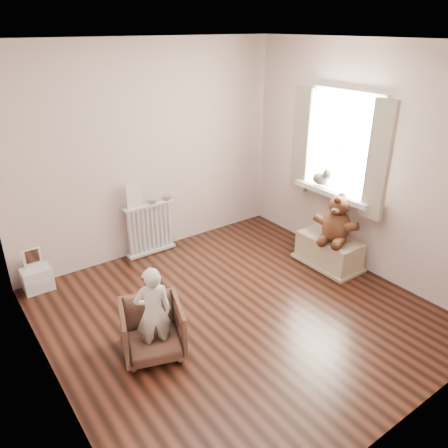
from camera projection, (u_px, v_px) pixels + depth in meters
floor at (238, 312)px, 4.52m from camera, size 3.60×3.60×0.01m
ceiling at (242, 41)px, 3.44m from camera, size 3.60×3.60×0.01m
back_wall at (149, 152)px, 5.31m from camera, size 3.60×0.02×2.60m
front_wall at (420, 281)px, 2.65m from camera, size 3.60×0.02×2.60m
left_wall at (34, 249)px, 3.02m from camera, size 0.02×3.60×2.60m
right_wall at (365, 162)px, 4.94m from camera, size 0.02×3.60×2.60m
window at (344, 144)px, 5.07m from camera, size 0.03×0.90×1.10m
window_sill at (333, 192)px, 5.27m from camera, size 0.22×1.10×0.06m
curtain_left at (378, 162)px, 4.62m from camera, size 0.06×0.26×1.30m
curtain_right at (301, 141)px, 5.46m from camera, size 0.06×0.26×1.30m
radiator at (150, 226)px, 5.53m from camera, size 0.65×0.12×0.68m
paper_doll at (134, 196)px, 5.25m from camera, size 0.19×0.02×0.31m
tin_a at (152, 201)px, 5.43m from camera, size 0.10×0.10×0.06m
tin_b at (167, 198)px, 5.54m from camera, size 0.10×0.10×0.06m
toy_vanity at (35, 268)px, 4.80m from camera, size 0.31×0.22×0.49m
armchair at (152, 330)px, 3.88m from camera, size 0.68×0.69×0.50m
child at (153, 313)px, 3.75m from camera, size 0.37×0.30×0.88m
toy_bench at (329, 249)px, 5.35m from camera, size 0.40×0.76×0.36m
teddy_bear at (338, 217)px, 5.09m from camera, size 0.57×0.51×0.58m
plush_cat at (321, 178)px, 5.36m from camera, size 0.19×0.29×0.24m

